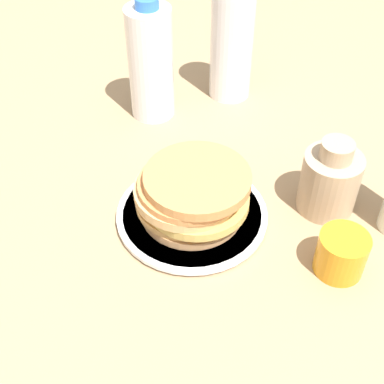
{
  "coord_description": "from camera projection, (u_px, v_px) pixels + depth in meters",
  "views": [
    {
      "loc": [
        -0.58,
        -0.03,
        0.58
      ],
      "look_at": [
        -0.02,
        -0.01,
        0.05
      ],
      "focal_mm": 50.0,
      "sensor_mm": 36.0,
      "label": 1
    }
  ],
  "objects": [
    {
      "name": "ground_plane",
      "position": [
        188.0,
        206.0,
        0.82
      ],
      "size": [
        4.0,
        4.0,
        0.0
      ],
      "primitive_type": "plane",
      "color": "#9E7F5B"
    },
    {
      "name": "plate",
      "position": [
        192.0,
        215.0,
        0.8
      ],
      "size": [
        0.22,
        0.22,
        0.01
      ],
      "color": "white",
      "rests_on": "ground_plane"
    },
    {
      "name": "pancake_stack",
      "position": [
        192.0,
        194.0,
        0.77
      ],
      "size": [
        0.16,
        0.17,
        0.08
      ],
      "color": "tan",
      "rests_on": "plate"
    },
    {
      "name": "juice_glass",
      "position": [
        341.0,
        254.0,
        0.71
      ],
      "size": [
        0.07,
        0.07,
        0.06
      ],
      "color": "orange",
      "rests_on": "ground_plane"
    },
    {
      "name": "cream_jug",
      "position": [
        330.0,
        180.0,
        0.78
      ],
      "size": [
        0.09,
        0.09,
        0.12
      ],
      "color": "tan",
      "rests_on": "ground_plane"
    },
    {
      "name": "water_bottle_near",
      "position": [
        232.0,
        44.0,
        0.97
      ],
      "size": [
        0.08,
        0.08,
        0.22
      ],
      "color": "white",
      "rests_on": "ground_plane"
    },
    {
      "name": "water_bottle_mid",
      "position": [
        151.0,
        63.0,
        0.93
      ],
      "size": [
        0.08,
        0.08,
        0.22
      ],
      "color": "white",
      "rests_on": "ground_plane"
    }
  ]
}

